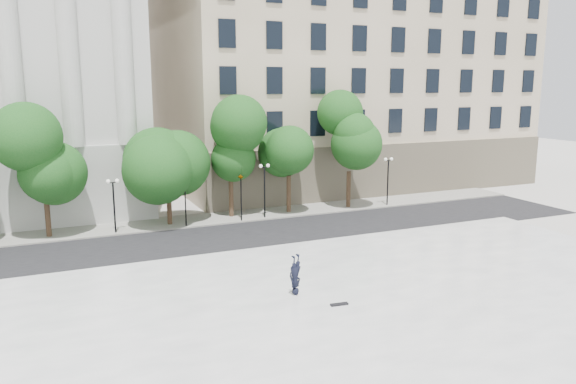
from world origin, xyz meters
The scene contains 11 objects.
ground centered at (0.00, 0.00, 0.00)m, with size 160.00×160.00×0.00m, color beige.
plaza centered at (0.00, 3.00, 0.23)m, with size 44.00×22.00×0.45m, color white.
street centered at (0.00, 18.00, 0.01)m, with size 60.00×8.00×0.02m, color black.
far_sidewalk centered at (0.00, 24.00, 0.06)m, with size 60.00×4.00×0.12m, color gray.
building_east centered at (20.00, 38.91, 11.14)m, with size 36.00×26.15×23.00m.
traffic_light_west centered at (-0.61, 22.30, 3.70)m, with size 0.89×1.76×4.20m.
traffic_light_east centered at (3.70, 22.30, 3.66)m, with size 0.57×1.69×4.17m.
person_lying centered at (0.72, 5.87, 0.72)m, with size 0.72×0.47×1.96m, color black.
skateboard centered at (2.01, 3.82, 0.49)m, with size 0.84×0.22×0.09m, color black.
street_trees centered at (-3.99, 23.49, 5.48)m, with size 37.70×4.99×8.19m.
lamp_posts centered at (-0.13, 22.60, 2.89)m, with size 36.42×0.28×4.35m.
Camera 1 is at (-9.97, -17.44, 10.44)m, focal length 35.00 mm.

